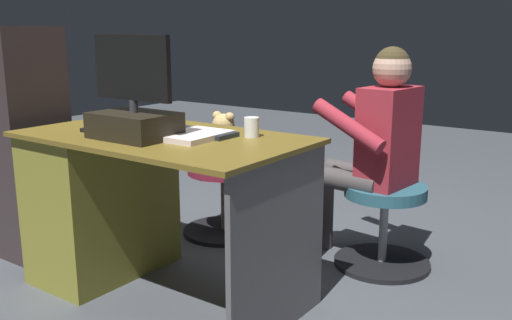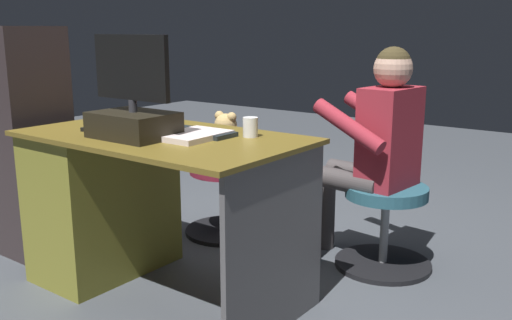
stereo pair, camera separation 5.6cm
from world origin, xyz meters
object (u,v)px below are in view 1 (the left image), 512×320
(visitor_chair, at_px, (384,218))
(monitor, at_px, (134,112))
(cup, at_px, (252,127))
(tv_remote, at_px, (95,128))
(desk, at_px, (115,199))
(teddy_bear, at_px, (225,140))
(computer_mouse, at_px, (145,124))
(person, at_px, (372,140))
(office_chair_teddy, at_px, (224,191))
(keyboard, at_px, (192,132))

(visitor_chair, bearing_deg, monitor, 53.78)
(cup, height_order, tv_remote, cup)
(desk, relative_size, teddy_bear, 4.21)
(computer_mouse, height_order, tv_remote, computer_mouse)
(cup, distance_m, person, 0.74)
(office_chair_teddy, relative_size, person, 0.45)
(office_chair_teddy, distance_m, person, 0.98)
(computer_mouse, relative_size, person, 0.09)
(desk, height_order, office_chair_teddy, desk)
(teddy_bear, distance_m, person, 0.90)
(keyboard, bearing_deg, tv_remote, 23.28)
(monitor, height_order, tv_remote, monitor)
(keyboard, xyz_separation_m, teddy_bear, (0.37, -0.69, -0.19))
(computer_mouse, height_order, person, person)
(monitor, bearing_deg, desk, -21.67)
(monitor, bearing_deg, teddy_bear, -75.28)
(desk, xyz_separation_m, computer_mouse, (-0.15, -0.08, 0.37))
(computer_mouse, height_order, teddy_bear, computer_mouse)
(tv_remote, bearing_deg, teddy_bear, -104.36)
(cup, distance_m, tv_remote, 0.75)
(tv_remote, bearing_deg, visitor_chair, -147.12)
(cup, distance_m, office_chair_teddy, 1.01)
(keyboard, relative_size, tv_remote, 2.80)
(computer_mouse, bearing_deg, desk, 28.65)
(monitor, xyz_separation_m, teddy_bear, (0.24, -0.91, -0.30))
(teddy_bear, bearing_deg, person, -174.76)
(cup, relative_size, tv_remote, 0.57)
(monitor, bearing_deg, cup, -141.63)
(person, bearing_deg, tv_remote, 45.30)
(cup, height_order, teddy_bear, cup)
(tv_remote, bearing_deg, desk, -101.44)
(desk, distance_m, office_chair_teddy, 0.79)
(desk, height_order, keyboard, keyboard)
(keyboard, relative_size, cup, 4.92)
(cup, height_order, office_chair_teddy, cup)
(desk, distance_m, monitor, 0.57)
(cup, bearing_deg, person, -110.85)
(keyboard, height_order, office_chair_teddy, keyboard)
(keyboard, bearing_deg, computer_mouse, 3.28)
(tv_remote, bearing_deg, cup, -168.26)
(office_chair_teddy, height_order, person, person)
(keyboard, bearing_deg, office_chair_teddy, -61.35)
(desk, distance_m, person, 1.32)
(cup, bearing_deg, visitor_chair, -116.29)
(keyboard, height_order, teddy_bear, keyboard)
(keyboard, height_order, person, person)
(office_chair_teddy, bearing_deg, teddy_bear, -90.00)
(tv_remote, distance_m, teddy_bear, 0.90)
(keyboard, bearing_deg, desk, 12.68)
(keyboard, distance_m, computer_mouse, 0.29)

